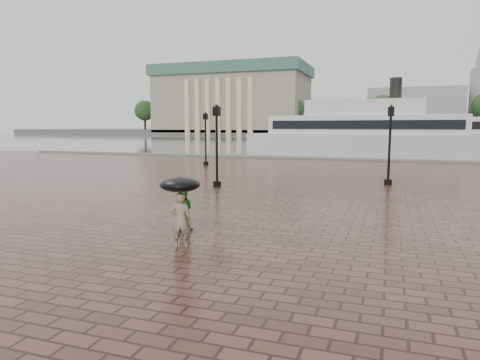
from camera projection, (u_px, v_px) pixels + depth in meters
The scene contains 11 objects.
ground at pixel (276, 241), 12.52m from camera, with size 300.00×300.00×0.00m, color #3A201A.
harbour_water at pixel (377, 141), 98.61m from camera, with size 240.00×240.00×0.00m, color #465355.
quay_edge at pixel (357, 160), 42.46m from camera, with size 80.00×0.60×0.30m, color slate.
far_shore at pixel (383, 132), 162.12m from camera, with size 300.00×60.00×2.00m, color #4C4C47.
museum at pixel (233, 98), 164.22m from camera, with size 57.00×32.50×26.00m.
far_trees at pixel (382, 108), 140.47m from camera, with size 188.00×8.00×13.50m.
street_lamps at pixel (262, 142), 28.22m from camera, with size 15.44×12.44×4.40m.
adult_pedestrian at pixel (181, 220), 11.76m from camera, with size 0.57×0.37×1.56m, color gray.
child_pedestrian at pixel (183, 210), 13.77m from camera, with size 0.66×0.51×1.35m, color #22971B.
ferry_near at pixel (364, 134), 47.19m from camera, with size 26.14×8.39×8.43m.
umbrella at pixel (180, 185), 11.64m from camera, with size 1.10×1.10×1.10m.
Camera 1 is at (3.06, -11.85, 3.35)m, focal length 32.00 mm.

